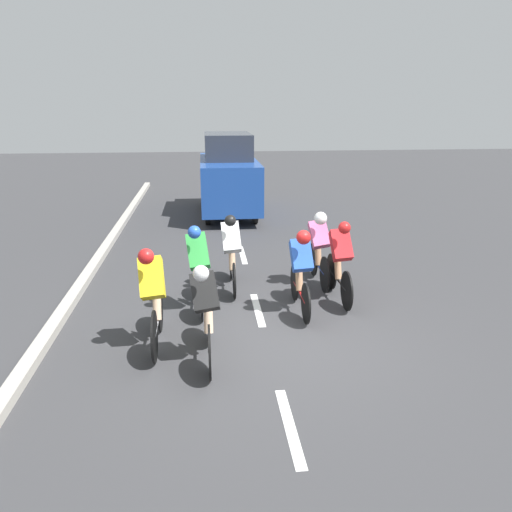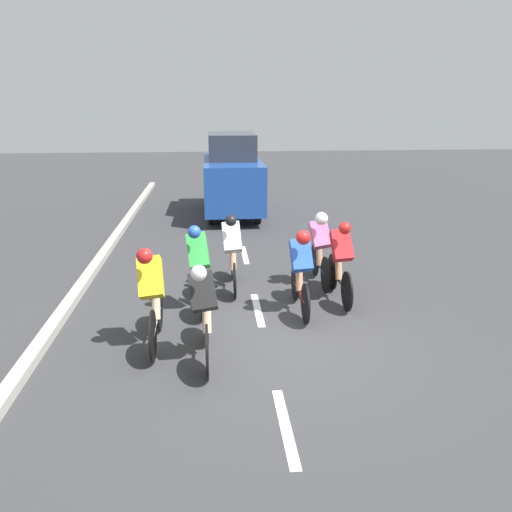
{
  "view_description": "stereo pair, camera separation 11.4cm",
  "coord_description": "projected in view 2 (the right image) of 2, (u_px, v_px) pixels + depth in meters",
  "views": [
    {
      "loc": [
        0.85,
        6.79,
        3.34
      ],
      "look_at": [
        0.03,
        -0.96,
        0.95
      ],
      "focal_mm": 35.0,
      "sensor_mm": 36.0,
      "label": 1
    },
    {
      "loc": [
        0.73,
        6.81,
        3.34
      ],
      "look_at": [
        0.03,
        -0.96,
        0.95
      ],
      "focal_mm": 35.0,
      "sensor_mm": 36.0,
      "label": 2
    }
  ],
  "objects": [
    {
      "name": "cyclist_yellow",
      "position": [
        153.0,
        294.0,
        6.94
      ],
      "size": [
        0.38,
        1.68,
        1.54
      ],
      "color": "black",
      "rests_on": "ground"
    },
    {
      "name": "curb",
      "position": [
        63.0,
        313.0,
        8.13
      ],
      "size": [
        0.2,
        27.35,
        0.14
      ],
      "primitive_type": "cube",
      "color": "#A8A399",
      "rests_on": "ground"
    },
    {
      "name": "lane_stripe_mid",
      "position": [
        258.0,
        309.0,
        8.43
      ],
      "size": [
        0.12,
        1.4,
        0.01
      ],
      "primitive_type": "cube",
      "color": "white",
      "rests_on": "ground"
    },
    {
      "name": "cyclist_black",
      "position": [
        205.0,
        310.0,
        6.55
      ],
      "size": [
        0.4,
        1.68,
        1.44
      ],
      "color": "black",
      "rests_on": "ground"
    },
    {
      "name": "lane_stripe_near",
      "position": [
        285.0,
        426.0,
        5.38
      ],
      "size": [
        0.12,
        1.4,
        0.01
      ],
      "primitive_type": "cube",
      "color": "white",
      "rests_on": "ground"
    },
    {
      "name": "cyclist_white",
      "position": [
        232.0,
        250.0,
        9.14
      ],
      "size": [
        0.36,
        1.68,
        1.48
      ],
      "color": "black",
      "rests_on": "ground"
    },
    {
      "name": "cyclist_pink",
      "position": [
        320.0,
        246.0,
        9.35
      ],
      "size": [
        0.4,
        1.62,
        1.48
      ],
      "color": "black",
      "rests_on": "ground"
    },
    {
      "name": "lane_stripe_far",
      "position": [
        245.0,
        255.0,
        11.48
      ],
      "size": [
        0.12,
        1.4,
        0.01
      ],
      "primitive_type": "cube",
      "color": "white",
      "rests_on": "ground"
    },
    {
      "name": "cyclist_green",
      "position": [
        199.0,
        265.0,
        8.23
      ],
      "size": [
        0.4,
        1.65,
        1.51
      ],
      "color": "black",
      "rests_on": "ground"
    },
    {
      "name": "cyclist_blue",
      "position": [
        301.0,
        268.0,
        8.08
      ],
      "size": [
        0.35,
        1.65,
        1.47
      ],
      "color": "black",
      "rests_on": "ground"
    },
    {
      "name": "support_car",
      "position": [
        232.0,
        175.0,
        15.42
      ],
      "size": [
        1.7,
        4.34,
        2.47
      ],
      "color": "black",
      "rests_on": "ground"
    },
    {
      "name": "cyclist_red",
      "position": [
        341.0,
        259.0,
        8.6
      ],
      "size": [
        0.36,
        1.7,
        1.48
      ],
      "color": "black",
      "rests_on": "ground"
    },
    {
      "name": "ground_plane",
      "position": [
        264.0,
        335.0,
        7.52
      ],
      "size": [
        60.0,
        60.0,
        0.0
      ],
      "primitive_type": "plane",
      "color": "#38383A"
    }
  ]
}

